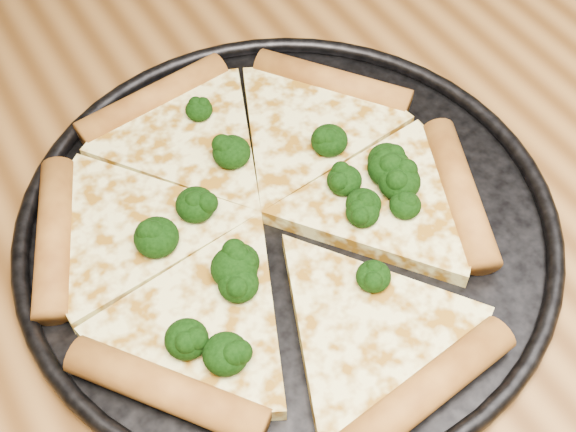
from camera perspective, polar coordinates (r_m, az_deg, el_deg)
dining_table at (r=0.65m, az=6.13°, el=-8.96°), size 1.20×0.90×0.75m
pizza_pan at (r=0.58m, az=0.00°, el=-0.48°), size 0.40×0.40×0.02m
pizza at (r=0.58m, az=-1.69°, el=-0.13°), size 0.35×0.36×0.03m
broccoli_florets at (r=0.56m, az=0.18°, el=-0.10°), size 0.23×0.23×0.03m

